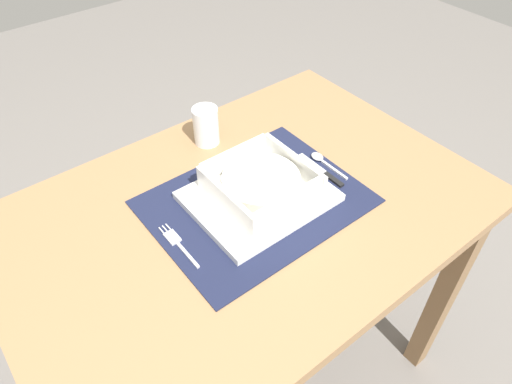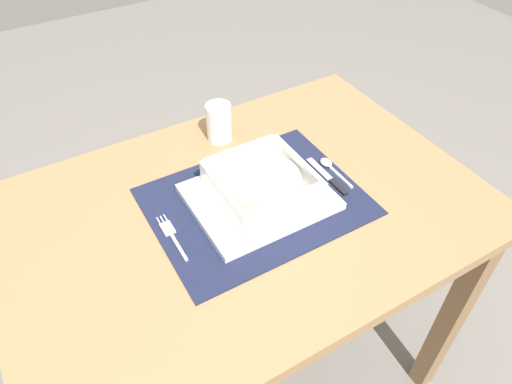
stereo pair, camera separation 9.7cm
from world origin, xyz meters
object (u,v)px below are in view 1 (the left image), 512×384
(spoon, at_px, (321,159))
(bread_knife, at_px, (316,177))
(dining_table, at_px, (246,241))
(porridge_bowl, at_px, (260,183))
(drinking_glass, at_px, (206,127))
(butter_knife, at_px, (323,172))
(fork, at_px, (177,242))

(spoon, xyz_separation_m, bread_knife, (-0.05, -0.04, -0.00))
(dining_table, bearing_deg, porridge_bowl, 6.43)
(drinking_glass, bearing_deg, dining_table, -104.91)
(spoon, bearing_deg, porridge_bowl, -176.03)
(porridge_bowl, distance_m, butter_knife, 0.17)
(porridge_bowl, xyz_separation_m, drinking_glass, (0.02, 0.23, 0.00))
(butter_knife, bearing_deg, fork, 172.83)
(spoon, distance_m, butter_knife, 0.04)
(drinking_glass, bearing_deg, bread_knife, -66.84)
(dining_table, height_order, porridge_bowl, porridge_bowl)
(dining_table, height_order, spoon, spoon)
(porridge_bowl, height_order, bread_knife, porridge_bowl)
(fork, relative_size, bread_knife, 1.03)
(fork, xyz_separation_m, butter_knife, (0.37, -0.03, 0.00))
(fork, height_order, butter_knife, butter_knife)
(dining_table, distance_m, porridge_bowl, 0.16)
(dining_table, relative_size, bread_knife, 7.86)
(fork, distance_m, spoon, 0.39)
(porridge_bowl, height_order, drinking_glass, drinking_glass)
(butter_knife, height_order, drinking_glass, drinking_glass)
(fork, distance_m, butter_knife, 0.37)
(fork, height_order, bread_knife, bread_knife)
(dining_table, bearing_deg, drinking_glass, 75.09)
(spoon, distance_m, drinking_glass, 0.28)
(spoon, xyz_separation_m, butter_knife, (-0.02, -0.03, -0.00))
(dining_table, relative_size, porridge_bowl, 5.25)
(spoon, relative_size, drinking_glass, 1.20)
(dining_table, xyz_separation_m, bread_knife, (0.18, -0.03, 0.12))
(bread_knife, relative_size, drinking_glass, 1.36)
(fork, xyz_separation_m, spoon, (0.39, 0.01, 0.00))
(spoon, bearing_deg, fork, -176.66)
(butter_knife, bearing_deg, porridge_bowl, 166.87)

